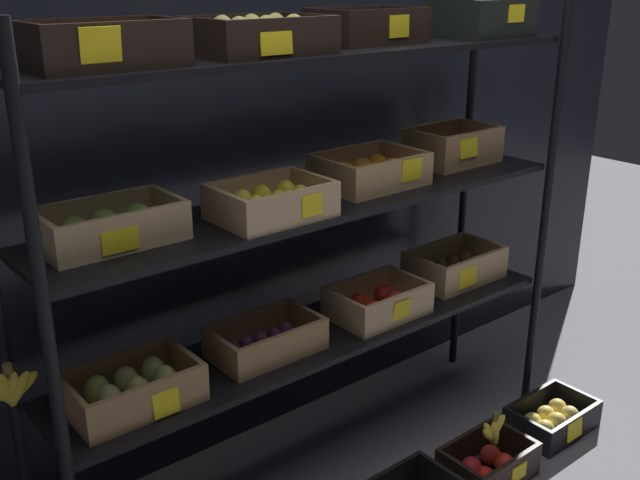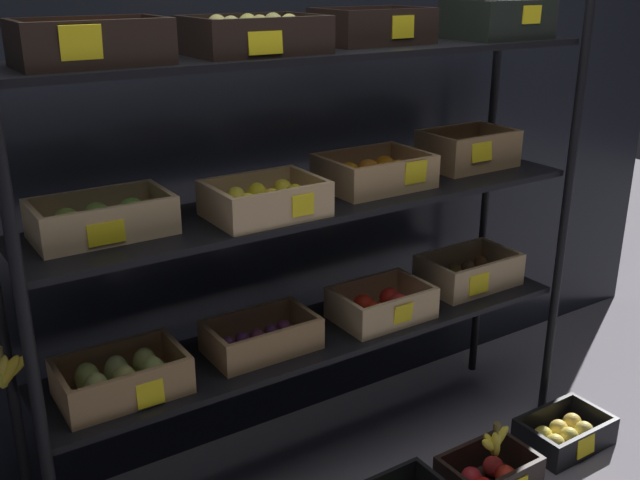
# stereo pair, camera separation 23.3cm
# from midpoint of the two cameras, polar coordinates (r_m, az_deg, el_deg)

# --- Properties ---
(ground_plane) EXTENTS (10.00, 10.00, 0.00)m
(ground_plane) POSITION_cam_midpoint_polar(r_m,az_deg,el_deg) (2.75, -2.54, -17.11)
(ground_plane) COLOR slate
(storefront_wall) EXTENTS (4.27, 0.12, 2.35)m
(storefront_wall) POSITION_cam_midpoint_polar(r_m,az_deg,el_deg) (2.57, -8.34, 8.95)
(storefront_wall) COLOR black
(storefront_wall) RESTS_ON ground_plane
(display_rack) EXTENTS (2.01, 0.43, 1.58)m
(display_rack) POSITION_cam_midpoint_polar(r_m,az_deg,el_deg) (2.28, -3.13, 3.25)
(display_rack) COLOR black
(display_rack) RESTS_ON ground_plane
(crate_ground_apple_red) EXTENTS (0.31, 0.22, 0.13)m
(crate_ground_apple_red) POSITION_cam_midpoint_polar(r_m,az_deg,el_deg) (2.70, 10.41, -16.91)
(crate_ground_apple_red) COLOR black
(crate_ground_apple_red) RESTS_ON ground_plane
(crate_ground_apple_gold) EXTENTS (0.34, 0.23, 0.11)m
(crate_ground_apple_gold) POSITION_cam_midpoint_polar(r_m,az_deg,el_deg) (3.00, 15.40, -13.33)
(crate_ground_apple_gold) COLOR black
(crate_ground_apple_gold) RESTS_ON ground_plane
(banana_bunch_loose) EXTENTS (0.16, 0.05, 0.13)m
(banana_bunch_loose) POSITION_cam_midpoint_polar(r_m,az_deg,el_deg) (2.63, 10.81, -14.42)
(banana_bunch_loose) COLOR brown
(banana_bunch_loose) RESTS_ON crate_ground_apple_red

